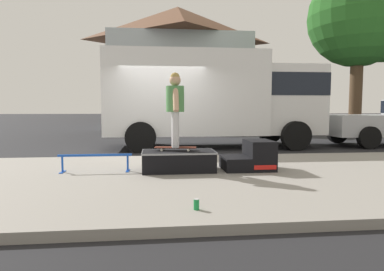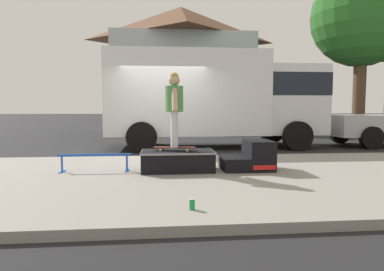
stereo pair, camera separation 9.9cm
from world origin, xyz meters
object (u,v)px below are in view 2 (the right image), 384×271
object	(u,v)px
grind_rail	(95,158)
skateboard	(174,148)
skater_kid	(174,103)
box_truck	(216,96)
soda_can	(192,204)
kicker_ramp	(251,157)
skate_box	(178,160)
street_tree_main	(368,20)

from	to	relation	value
grind_rail	skateboard	bearing A→B (deg)	-0.61
skateboard	skater_kid	world-z (taller)	skater_kid
skateboard	box_truck	xyz separation A→B (m)	(1.56, 4.69, 1.15)
grind_rail	soda_can	xyz separation A→B (m)	(1.58, -2.50, -0.18)
skater_kid	box_truck	xyz separation A→B (m)	(1.56, 4.69, 0.32)
kicker_ramp	skateboard	bearing A→B (deg)	178.03
grind_rail	skater_kid	xyz separation A→B (m)	(1.48, -0.02, 1.01)
skate_box	skateboard	xyz separation A→B (m)	(-0.06, 0.05, 0.23)
box_truck	grind_rail	bearing A→B (deg)	-123.04
grind_rail	street_tree_main	distance (m)	14.56
skater_kid	street_tree_main	bearing A→B (deg)	42.92
skater_kid	kicker_ramp	bearing A→B (deg)	-1.97
kicker_ramp	grind_rail	bearing A→B (deg)	178.71
skateboard	kicker_ramp	bearing A→B (deg)	-1.97
kicker_ramp	skateboard	distance (m)	1.47
grind_rail	box_truck	bearing A→B (deg)	56.96
skater_kid	street_tree_main	size ratio (longest dim) A/B	0.18
skate_box	box_truck	world-z (taller)	box_truck
grind_rail	skateboard	xyz separation A→B (m)	(1.48, -0.02, 0.19)
grind_rail	skateboard	world-z (taller)	skateboard
grind_rail	kicker_ramp	bearing A→B (deg)	-1.29
skater_kid	street_tree_main	xyz separation A→B (m)	(9.21, 8.57, 3.95)
skateboard	grind_rail	bearing A→B (deg)	179.39
kicker_ramp	street_tree_main	size ratio (longest dim) A/B	0.12
skate_box	kicker_ramp	bearing A→B (deg)	-0.01
street_tree_main	skater_kid	bearing A→B (deg)	-137.08
soda_can	box_truck	distance (m)	7.48
grind_rail	skater_kid	bearing A→B (deg)	-0.61
grind_rail	street_tree_main	size ratio (longest dim) A/B	0.17
skate_box	grind_rail	world-z (taller)	skate_box
kicker_ramp	street_tree_main	world-z (taller)	street_tree_main
soda_can	skater_kid	bearing A→B (deg)	92.26
skater_kid	soda_can	xyz separation A→B (m)	(0.10, -2.48, -1.19)
kicker_ramp	soda_can	distance (m)	2.79
soda_can	box_truck	world-z (taller)	box_truck
kicker_ramp	box_truck	distance (m)	4.93
kicker_ramp	soda_can	size ratio (longest dim) A/B	7.48
skate_box	street_tree_main	world-z (taller)	street_tree_main
kicker_ramp	box_truck	size ratio (longest dim) A/B	0.14
skate_box	grind_rail	distance (m)	1.54
skateboard	box_truck	bearing A→B (deg)	71.57
skate_box	kicker_ramp	xyz separation A→B (m)	(1.40, -0.00, 0.03)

